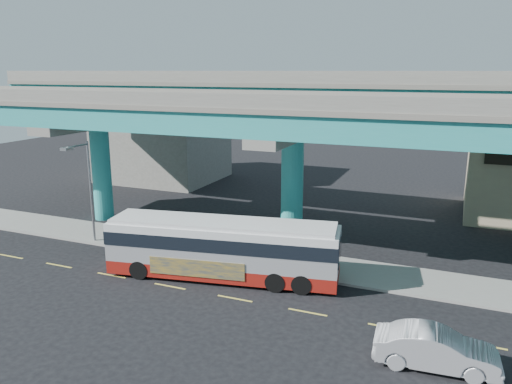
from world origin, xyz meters
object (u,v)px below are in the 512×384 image
at_px(transit_bus, 223,247).
at_px(sedan, 436,349).
at_px(street_lamp, 84,178).
at_px(parked_car, 159,230).
at_px(stop_sign, 305,246).

xyz_separation_m(transit_bus, sedan, (11.95, -4.84, -1.07)).
bearing_deg(street_lamp, transit_bus, -7.63).
relative_size(transit_bus, sedan, 2.72).
distance_m(parked_car, stop_sign, 11.24).
xyz_separation_m(transit_bus, street_lamp, (-11.00, 1.47, 2.86)).
height_order(transit_bus, parked_car, transit_bus).
height_order(transit_bus, sedan, transit_bus).
relative_size(sedan, street_lamp, 0.72).
relative_size(parked_car, stop_sign, 1.96).
distance_m(sedan, stop_sign, 10.48).
bearing_deg(transit_bus, sedan, -32.06).
bearing_deg(parked_car, stop_sign, -113.05).
height_order(sedan, parked_car, sedan).
bearing_deg(sedan, transit_bus, 63.83).
bearing_deg(sedan, stop_sign, 43.52).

